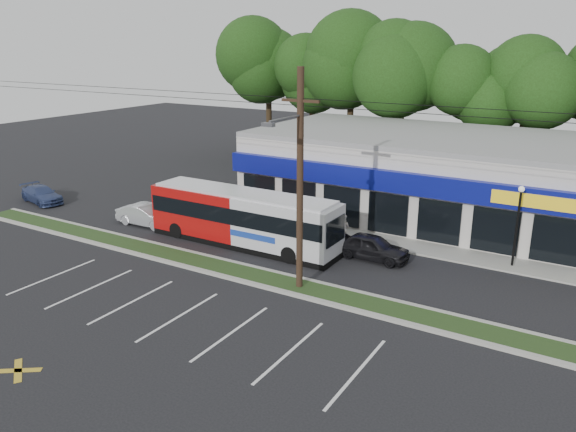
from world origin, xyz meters
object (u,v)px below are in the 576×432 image
(car_silver, at_px, (147,215))
(pedestrian_a, at_px, (329,235))
(lamp_post, at_px, (518,217))
(metrobus, at_px, (243,217))
(pedestrian_b, at_px, (343,228))
(utility_pole, at_px, (296,175))
(car_dark, at_px, (372,247))
(car_blue, at_px, (42,194))

(car_silver, height_order, pedestrian_a, pedestrian_a)
(lamp_post, distance_m, metrobus, 14.34)
(pedestrian_b, bearing_deg, metrobus, 30.13)
(utility_pole, bearing_deg, car_dark, 72.97)
(car_dark, height_order, pedestrian_a, pedestrian_a)
(utility_pole, xyz_separation_m, car_dark, (1.61, 5.24, -4.74))
(pedestrian_a, xyz_separation_m, pedestrian_b, (0.00, 1.72, -0.14))
(car_silver, xyz_separation_m, pedestrian_b, (11.82, 3.50, 0.17))
(car_dark, relative_size, pedestrian_a, 2.05)
(lamp_post, relative_size, pedestrian_a, 2.21)
(lamp_post, distance_m, pedestrian_b, 9.25)
(utility_pole, bearing_deg, car_blue, 171.84)
(metrobus, bearing_deg, pedestrian_a, 17.94)
(metrobus, relative_size, car_silver, 2.89)
(car_dark, bearing_deg, metrobus, 104.10)
(metrobus, distance_m, car_silver, 7.26)
(lamp_post, bearing_deg, utility_pole, -136.05)
(utility_pole, relative_size, car_silver, 12.58)
(metrobus, distance_m, car_dark, 7.33)
(lamp_post, xyz_separation_m, metrobus, (-13.64, -4.30, -1.04))
(car_blue, bearing_deg, utility_pole, -86.09)
(utility_pole, bearing_deg, lamp_post, 43.95)
(pedestrian_a, bearing_deg, utility_pole, 88.44)
(utility_pole, height_order, pedestrian_b, utility_pole)
(utility_pole, relative_size, pedestrian_b, 30.28)
(utility_pole, relative_size, pedestrian_a, 25.97)
(car_silver, bearing_deg, car_blue, 87.69)
(lamp_post, xyz_separation_m, car_dark, (-6.56, -2.63, -2.00))
(car_blue, bearing_deg, car_silver, -77.82)
(utility_pole, xyz_separation_m, pedestrian_a, (-0.83, 5.07, -4.45))
(metrobus, bearing_deg, utility_pole, -33.15)
(lamp_post, xyz_separation_m, pedestrian_b, (-9.00, -1.08, -1.84))
(car_dark, relative_size, car_silver, 0.99)
(metrobus, relative_size, car_blue, 2.85)
(lamp_post, height_order, car_blue, lamp_post)
(car_blue, xyz_separation_m, pedestrian_a, (22.00, 1.80, 0.38))
(utility_pole, xyz_separation_m, pedestrian_b, (-0.83, 6.79, -4.59))
(pedestrian_a, bearing_deg, car_silver, -2.31)
(lamp_post, relative_size, car_silver, 1.07)
(utility_pole, xyz_separation_m, metrobus, (-5.47, 3.57, -3.78))
(metrobus, height_order, car_silver, metrobus)
(utility_pole, distance_m, car_dark, 7.25)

